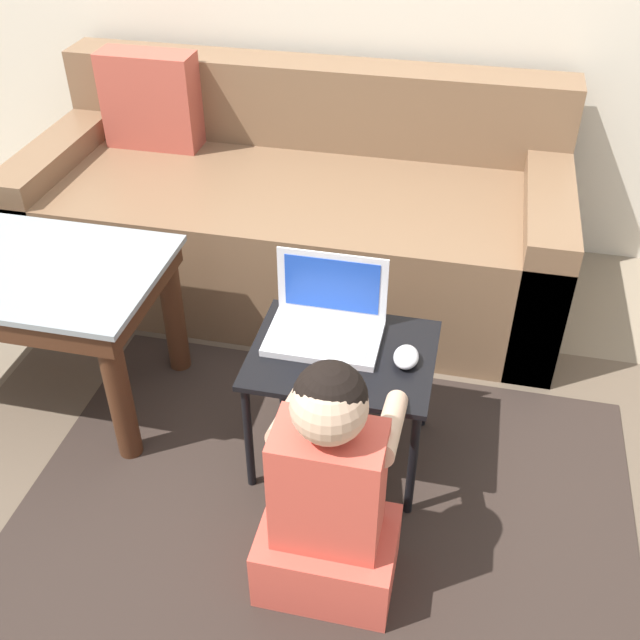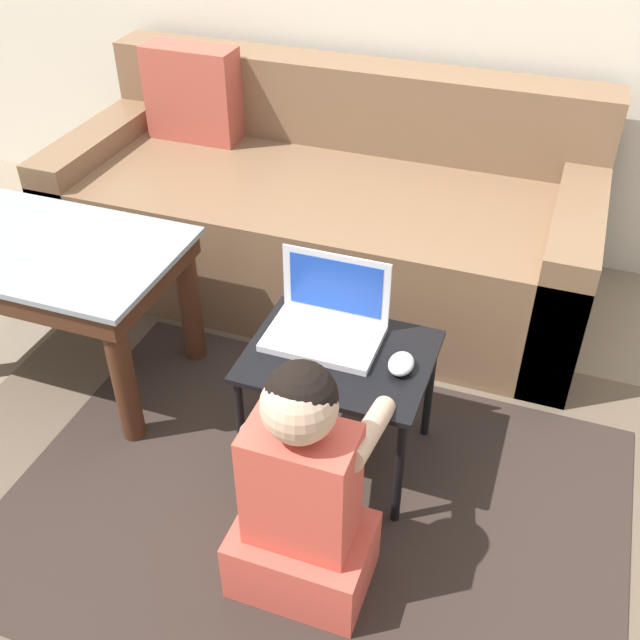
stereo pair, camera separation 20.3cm
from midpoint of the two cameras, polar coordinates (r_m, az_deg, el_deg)
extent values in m
plane|color=#7F705B|center=(2.24, -0.66, -11.55)|extent=(16.00, 16.00, 0.00)
cube|color=brown|center=(2.15, 2.24, -14.29)|extent=(2.32, 1.69, 0.01)
cube|color=#2D231E|center=(2.14, 2.24, -14.21)|extent=(1.67, 1.21, 0.00)
cube|color=brown|center=(2.87, 2.23, 6.64)|extent=(1.96, 0.87, 0.45)
cube|color=brown|center=(3.00, 4.51, 16.08)|extent=(1.96, 0.19, 0.31)
cube|color=brown|center=(3.20, -13.47, 9.91)|extent=(0.16, 0.87, 0.54)
cube|color=brown|center=(2.76, 20.34, 3.79)|extent=(0.16, 0.87, 0.54)
cube|color=#B24C3D|center=(3.05, -7.73, 16.70)|extent=(0.36, 0.14, 0.36)
cube|color=gray|center=(2.40, -18.55, 5.33)|extent=(0.88, 0.52, 0.02)
cube|color=#422314|center=(2.42, -18.35, 4.45)|extent=(0.84, 0.50, 0.07)
cylinder|color=#422314|center=(2.22, -12.25, -4.40)|extent=(0.07, 0.07, 0.48)
cylinder|color=#422314|center=(2.49, -7.63, 1.42)|extent=(0.07, 0.07, 0.48)
cube|color=black|center=(2.01, 4.38, -2.89)|extent=(0.50, 0.39, 0.02)
cylinder|color=black|center=(2.08, -3.22, -8.61)|extent=(0.02, 0.02, 0.38)
cylinder|color=black|center=(2.00, 8.98, -11.64)|extent=(0.02, 0.02, 0.38)
cylinder|color=black|center=(2.32, 0.04, -2.86)|extent=(0.02, 0.02, 0.38)
cylinder|color=black|center=(2.25, 10.91, -5.30)|extent=(0.02, 0.02, 0.38)
cube|color=silver|center=(2.04, 3.09, -1.47)|extent=(0.31, 0.21, 0.02)
cube|color=silver|center=(2.02, 2.95, -1.53)|extent=(0.25, 0.13, 0.00)
cube|color=silver|center=(2.06, 4.04, 2.58)|extent=(0.31, 0.01, 0.20)
cube|color=#1E47B7|center=(2.06, 4.01, 2.52)|extent=(0.27, 0.00, 0.16)
ellipsoid|color=silver|center=(1.97, 9.15, -3.43)|extent=(0.07, 0.09, 0.04)
cube|color=#CC4C3D|center=(1.94, 1.79, -17.65)|extent=(0.33, 0.24, 0.19)
cube|color=#CC4C3D|center=(1.73, 1.96, -12.65)|extent=(0.25, 0.16, 0.33)
sphere|color=tan|center=(1.55, 2.15, -6.71)|extent=(0.17, 0.17, 0.17)
sphere|color=black|center=(1.55, 2.28, -6.07)|extent=(0.16, 0.16, 0.16)
cylinder|color=tan|center=(1.79, -0.14, -6.84)|extent=(0.06, 0.30, 0.14)
cylinder|color=tan|center=(1.75, 7.14, -8.59)|extent=(0.06, 0.30, 0.14)
camera|label=1|loc=(0.10, -87.14, 2.17)|focal=42.00mm
camera|label=2|loc=(0.10, 92.86, -2.17)|focal=42.00mm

